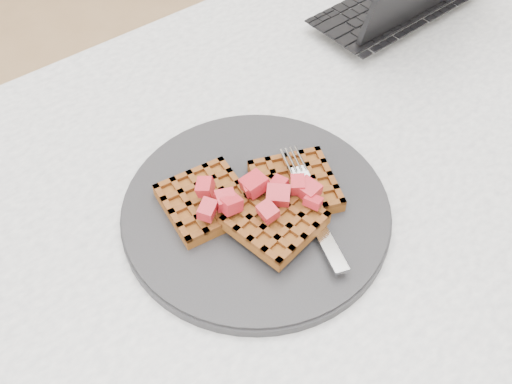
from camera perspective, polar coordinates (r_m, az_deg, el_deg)
table at (r=0.80m, az=5.35°, el=-3.23°), size 1.20×0.80×0.75m
plate at (r=0.66m, az=-0.00°, el=-1.78°), size 0.31×0.31×0.02m
waffles at (r=0.64m, az=0.22°, el=-0.92°), size 0.21×0.18×0.03m
strawberry_pile at (r=0.62m, az=-0.00°, el=0.82°), size 0.15×0.15×0.02m
fork at (r=0.65m, az=5.26°, el=-1.24°), size 0.09×0.18×0.02m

